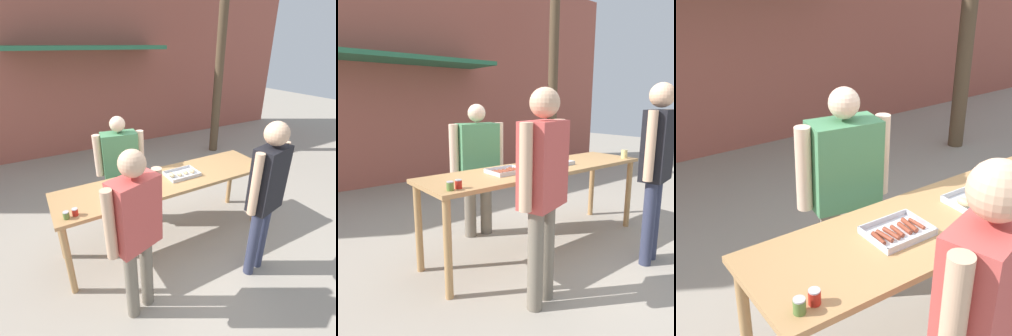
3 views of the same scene
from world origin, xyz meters
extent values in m
plane|color=#A39989|center=(0.00, 0.00, 0.00)|extent=(24.00, 24.00, 0.00)
cube|color=tan|center=(0.00, 0.00, 0.91)|extent=(2.80, 0.72, 0.04)
cylinder|color=tan|center=(-1.33, 0.29, 0.44)|extent=(0.07, 0.07, 0.89)
cube|color=silver|center=(-0.49, 0.00, 0.93)|extent=(0.37, 0.28, 0.01)
cube|color=silver|center=(-0.49, -0.13, 0.96)|extent=(0.37, 0.01, 0.03)
cube|color=silver|center=(-0.49, 0.14, 0.96)|extent=(0.37, 0.01, 0.03)
cube|color=silver|center=(-0.67, 0.00, 0.96)|extent=(0.01, 0.28, 0.03)
cube|color=silver|center=(-0.31, 0.00, 0.96)|extent=(0.01, 0.28, 0.03)
cylinder|color=brown|center=(-0.63, 0.00, 0.95)|extent=(0.04, 0.12, 0.03)
cylinder|color=brown|center=(-0.58, 0.00, 0.95)|extent=(0.04, 0.12, 0.03)
cylinder|color=brown|center=(-0.53, 0.00, 0.95)|extent=(0.03, 0.13, 0.03)
cylinder|color=brown|center=(-0.49, 0.00, 0.95)|extent=(0.03, 0.11, 0.03)
cylinder|color=brown|center=(-0.44, 0.00, 0.95)|extent=(0.04, 0.12, 0.03)
cylinder|color=brown|center=(-0.39, 0.01, 0.95)|extent=(0.04, 0.14, 0.03)
cylinder|color=brown|center=(-0.34, 0.00, 0.95)|extent=(0.03, 0.12, 0.02)
cube|color=silver|center=(0.21, 0.00, 0.93)|extent=(0.42, 0.28, 0.01)
cube|color=silver|center=(0.21, -0.14, 0.96)|extent=(0.42, 0.01, 0.03)
cube|color=silver|center=(0.21, 0.14, 0.96)|extent=(0.42, 0.01, 0.03)
cube|color=silver|center=(0.00, 0.00, 0.96)|extent=(0.01, 0.28, 0.03)
cube|color=silver|center=(0.41, 0.00, 0.96)|extent=(0.01, 0.28, 0.03)
ellipsoid|color=#D6B77F|center=(0.06, 0.01, 0.96)|extent=(0.07, 0.11, 0.05)
ellipsoid|color=#D6B77F|center=(0.16, -0.01, 0.96)|extent=(0.06, 0.11, 0.05)
ellipsoid|color=#D6B77F|center=(0.25, 0.00, 0.96)|extent=(0.07, 0.10, 0.04)
ellipsoid|color=#D6B77F|center=(0.35, -0.01, 0.96)|extent=(0.07, 0.12, 0.05)
cylinder|color=#567A38|center=(-1.27, -0.25, 0.96)|extent=(0.06, 0.06, 0.07)
cylinder|color=#B2B2B7|center=(-1.27, -0.25, 1.00)|extent=(0.06, 0.06, 0.01)
cylinder|color=#B22319|center=(-1.18, -0.24, 0.96)|extent=(0.06, 0.06, 0.07)
cylinder|color=#B2B2B7|center=(-1.18, -0.24, 1.00)|extent=(0.06, 0.06, 0.01)
cylinder|color=#756B5B|center=(-0.48, 0.72, 0.39)|extent=(0.14, 0.14, 0.78)
cylinder|color=#756B5B|center=(-0.27, 0.69, 0.39)|extent=(0.14, 0.14, 0.78)
cube|color=#478456|center=(-0.38, 0.70, 1.09)|extent=(0.52, 0.34, 0.62)
sphere|color=beige|center=(-0.38, 0.70, 1.51)|extent=(0.21, 0.21, 0.21)
cylinder|color=beige|center=(-0.67, 0.75, 1.10)|extent=(0.11, 0.11, 0.58)
cylinder|color=beige|center=(-0.09, 0.65, 1.10)|extent=(0.11, 0.11, 0.58)
cube|color=#C64C47|center=(-0.77, -0.82, 1.17)|extent=(0.47, 0.34, 0.67)
sphere|color=#DBAD89|center=(-0.77, -0.82, 1.64)|extent=(0.23, 0.23, 0.23)
cylinder|color=#DBAD89|center=(-0.52, -0.74, 1.19)|extent=(0.09, 0.09, 0.63)
cylinder|color=#DBAD89|center=(-1.02, -0.89, 1.19)|extent=(0.09, 0.09, 0.63)
camera|label=1|loc=(-1.41, -2.56, 2.47)|focal=28.00mm
camera|label=2|loc=(-2.51, -2.57, 1.65)|focal=35.00mm
camera|label=3|loc=(-2.02, -1.70, 2.38)|focal=50.00mm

